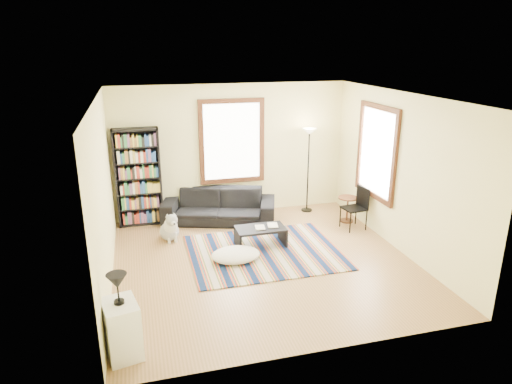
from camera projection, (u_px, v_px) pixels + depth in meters
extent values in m
cube|color=#A1744A|center=(263.00, 264.00, 7.88)|extent=(5.00, 5.00, 0.10)
cube|color=white|center=(264.00, 93.00, 6.97)|extent=(5.00, 5.00, 0.10)
cube|color=#FFF7AB|center=(231.00, 150.00, 9.76)|extent=(5.00, 0.10, 2.80)
cube|color=#FFF7AB|center=(327.00, 249.00, 5.08)|extent=(5.00, 0.10, 2.80)
cube|color=#FFF7AB|center=(100.00, 197.00, 6.80)|extent=(0.10, 5.00, 2.80)
cube|color=#FFF7AB|center=(403.00, 173.00, 8.05)|extent=(0.10, 5.00, 2.80)
cube|color=white|center=(232.00, 142.00, 9.63)|extent=(1.20, 0.06, 1.60)
cube|color=white|center=(377.00, 152.00, 8.70)|extent=(0.06, 1.20, 1.60)
cube|color=#0C1C40|center=(264.00, 252.00, 8.19)|extent=(2.66, 2.13, 0.02)
imported|color=black|center=(219.00, 206.00, 9.54)|extent=(2.48, 1.57, 0.68)
cube|color=black|center=(138.00, 177.00, 9.19)|extent=(0.90, 0.30, 2.00)
cube|color=black|center=(261.00, 237.00, 8.41)|extent=(0.96, 0.63, 0.36)
imported|color=beige|center=(255.00, 228.00, 8.32)|extent=(0.21, 0.25, 0.02)
imported|color=beige|center=(268.00, 225.00, 8.43)|extent=(0.23, 0.28, 0.02)
ellipsoid|color=white|center=(236.00, 255.00, 7.86)|extent=(0.93, 0.75, 0.21)
cylinder|color=#4C2C13|center=(347.00, 209.00, 9.53)|extent=(0.43, 0.43, 0.54)
cube|color=black|center=(354.00, 208.00, 9.12)|extent=(0.47, 0.45, 0.86)
cube|color=white|center=(122.00, 329.00, 5.41)|extent=(0.48, 0.57, 0.70)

